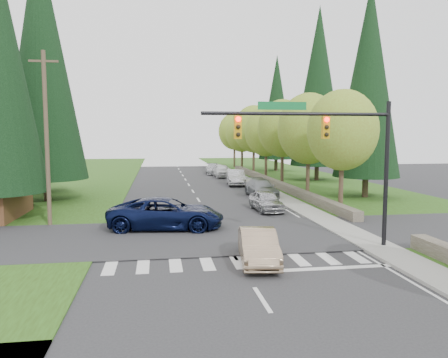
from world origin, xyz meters
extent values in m
plane|color=#28282B|center=(0.00, 0.00, 0.00)|extent=(120.00, 120.00, 0.00)
cube|color=#294111|center=(13.00, 20.00, 0.03)|extent=(14.00, 110.00, 0.06)
cube|color=#294111|center=(-13.00, 20.00, 0.03)|extent=(14.00, 110.00, 0.06)
cube|color=#28282B|center=(0.00, 8.00, 0.00)|extent=(120.00, 8.00, 0.10)
cube|color=gray|center=(6.90, 22.00, 0.07)|extent=(1.80, 80.00, 0.13)
cube|color=gray|center=(6.05, 22.00, 0.07)|extent=(0.20, 80.00, 0.13)
cube|color=#4C4438|center=(8.60, 30.00, 0.35)|extent=(0.70, 40.00, 0.70)
cylinder|color=black|center=(7.20, 4.50, 3.40)|extent=(0.20, 0.20, 6.80)
cylinder|color=black|center=(2.90, 4.50, 6.20)|extent=(8.60, 0.16, 0.16)
cube|color=#0C662D|center=(2.20, 4.55, 6.55)|extent=(2.20, 0.04, 0.35)
cube|color=#BF8C0C|center=(4.20, 4.50, 5.60)|extent=(0.32, 0.24, 1.00)
sphere|color=#FF0C05|center=(4.20, 4.36, 5.95)|extent=(0.22, 0.22, 0.22)
cube|color=#BF8C0C|center=(0.20, 4.50, 5.60)|extent=(0.32, 0.24, 1.00)
sphere|color=#FF0C05|center=(0.20, 4.36, 5.95)|extent=(0.22, 0.22, 0.22)
cylinder|color=#473828|center=(-9.50, 12.00, 5.00)|extent=(0.24, 0.24, 10.00)
cube|color=#473828|center=(-9.50, 12.00, 9.40)|extent=(1.60, 0.10, 0.12)
cylinder|color=#38281C|center=(9.20, 14.00, 2.38)|extent=(0.32, 0.32, 4.76)
ellipsoid|color=olive|center=(9.20, 14.00, 5.61)|extent=(4.80, 4.80, 5.52)
cylinder|color=#38281C|center=(9.30, 21.00, 2.46)|extent=(0.32, 0.32, 4.93)
ellipsoid|color=olive|center=(9.30, 21.00, 5.81)|extent=(5.20, 5.20, 5.98)
cylinder|color=#38281C|center=(9.10, 28.00, 2.52)|extent=(0.32, 0.32, 5.04)
ellipsoid|color=olive|center=(9.10, 28.00, 5.94)|extent=(5.00, 5.00, 5.75)
cylinder|color=#38281C|center=(9.20, 35.00, 2.41)|extent=(0.32, 0.32, 4.82)
ellipsoid|color=olive|center=(9.20, 35.00, 5.68)|extent=(5.00, 5.00, 5.75)
cylinder|color=#38281C|center=(9.30, 42.00, 2.58)|extent=(0.32, 0.32, 5.15)
ellipsoid|color=olive|center=(9.30, 42.00, 6.07)|extent=(5.40, 5.40, 6.21)
cylinder|color=#38281C|center=(9.10, 49.00, 2.35)|extent=(0.32, 0.32, 4.70)
ellipsoid|color=olive|center=(9.10, 49.00, 5.54)|extent=(4.80, 4.80, 5.52)
cylinder|color=#38281C|center=(9.20, 56.00, 2.49)|extent=(0.32, 0.32, 4.98)
ellipsoid|color=olive|center=(9.20, 56.00, 5.87)|extent=(5.20, 5.20, 5.98)
cylinder|color=#38281C|center=(-12.00, 22.00, 1.00)|extent=(0.50, 0.50, 2.00)
cone|color=black|center=(-12.00, 22.00, 11.30)|extent=(6.46, 6.46, 19.00)
cylinder|color=#38281C|center=(-14.00, 28.00, 1.00)|extent=(0.50, 0.50, 2.00)
cone|color=black|center=(-14.00, 28.00, 10.30)|extent=(5.78, 5.78, 17.00)
cylinder|color=#38281C|center=(14.00, 20.00, 1.00)|extent=(0.50, 0.50, 2.00)
cone|color=black|center=(14.00, 20.00, 9.80)|extent=(5.44, 5.44, 16.00)
cylinder|color=#38281C|center=(15.00, 34.00, 1.00)|extent=(0.50, 0.50, 2.00)
cone|color=black|center=(15.00, 34.00, 10.80)|extent=(6.12, 6.12, 18.00)
cylinder|color=#38281C|center=(14.00, 48.00, 1.00)|extent=(0.50, 0.50, 2.00)
cone|color=black|center=(14.00, 48.00, 9.30)|extent=(5.10, 5.10, 15.00)
imported|color=tan|center=(0.80, 2.98, 0.69)|extent=(1.98, 4.35, 1.38)
imported|color=#0A1133|center=(-2.82, 10.11, 0.89)|extent=(6.76, 3.79, 1.79)
imported|color=#A7A8AC|center=(4.20, 15.10, 0.71)|extent=(1.91, 4.27, 1.42)
imported|color=gray|center=(5.52, 22.00, 0.74)|extent=(2.23, 5.16, 1.48)
imported|color=silver|center=(4.92, 30.97, 0.81)|extent=(2.19, 5.09, 1.63)
imported|color=silver|center=(4.76, 39.85, 0.82)|extent=(1.98, 4.82, 1.63)
imported|color=#B1B2B7|center=(4.20, 44.32, 0.68)|extent=(2.16, 4.80, 1.37)
camera|label=1|loc=(-3.27, -14.22, 5.26)|focal=35.00mm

